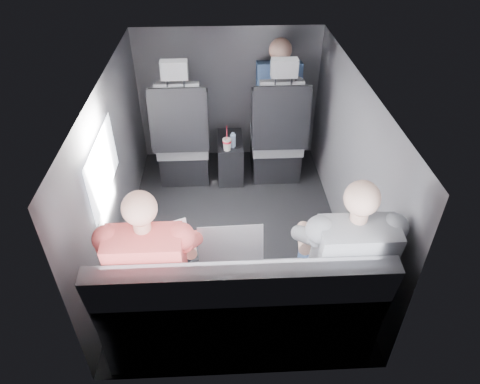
{
  "coord_description": "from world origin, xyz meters",
  "views": [
    {
      "loc": [
        -0.08,
        -2.73,
        2.47
      ],
      "look_at": [
        0.05,
        -0.05,
        0.46
      ],
      "focal_mm": 32.0,
      "sensor_mm": 36.0,
      "label": 1
    }
  ],
  "objects_px": {
    "front_seat_right": "(277,141)",
    "rear_bench": "(240,310)",
    "laptop_silver": "(230,244)",
    "soda_cup": "(227,144)",
    "laptop_white": "(167,239)",
    "center_console": "(230,157)",
    "water_bottle": "(233,140)",
    "laptop_black": "(343,237)",
    "front_seat_left": "(183,143)",
    "passenger_rear_right": "(342,258)",
    "passenger_rear_left": "(154,265)",
    "passenger_front_right": "(278,95)"
  },
  "relations": [
    {
      "from": "soda_cup",
      "to": "laptop_silver",
      "type": "bearing_deg",
      "value": -90.51
    },
    {
      "from": "front_seat_right",
      "to": "rear_bench",
      "type": "relative_size",
      "value": 0.79
    },
    {
      "from": "front_seat_left",
      "to": "passenger_front_right",
      "type": "distance_m",
      "value": 1.02
    },
    {
      "from": "laptop_white",
      "to": "laptop_black",
      "type": "height_order",
      "value": "laptop_black"
    },
    {
      "from": "front_seat_right",
      "to": "water_bottle",
      "type": "xyz_separation_m",
      "value": [
        -0.43,
        -0.09,
        0.07
      ]
    },
    {
      "from": "water_bottle",
      "to": "passenger_rear_right",
      "type": "relative_size",
      "value": 0.12
    },
    {
      "from": "water_bottle",
      "to": "passenger_rear_left",
      "type": "distance_m",
      "value": 1.8
    },
    {
      "from": "front_seat_right",
      "to": "passenger_rear_right",
      "type": "xyz_separation_m",
      "value": [
        0.16,
        -1.81,
        0.24
      ]
    },
    {
      "from": "laptop_silver",
      "to": "center_console",
      "type": "bearing_deg",
      "value": 88.44
    },
    {
      "from": "center_console",
      "to": "soda_cup",
      "type": "height_order",
      "value": "soda_cup"
    },
    {
      "from": "soda_cup",
      "to": "laptop_silver",
      "type": "relative_size",
      "value": 0.64
    },
    {
      "from": "center_console",
      "to": "soda_cup",
      "type": "distance_m",
      "value": 0.32
    },
    {
      "from": "center_console",
      "to": "laptop_black",
      "type": "xyz_separation_m",
      "value": [
        0.67,
        -1.66,
        0.43
      ]
    },
    {
      "from": "center_console",
      "to": "rear_bench",
      "type": "height_order",
      "value": "rear_bench"
    },
    {
      "from": "laptop_silver",
      "to": "laptop_black",
      "type": "xyz_separation_m",
      "value": [
        0.71,
        0.03,
        -0.0
      ]
    },
    {
      "from": "rear_bench",
      "to": "laptop_black",
      "type": "height_order",
      "value": "rear_bench"
    },
    {
      "from": "front_seat_left",
      "to": "laptop_white",
      "type": "relative_size",
      "value": 3.26
    },
    {
      "from": "front_seat_left",
      "to": "laptop_black",
      "type": "relative_size",
      "value": 3.43
    },
    {
      "from": "front_seat_right",
      "to": "rear_bench",
      "type": "bearing_deg",
      "value": -103.31
    },
    {
      "from": "rear_bench",
      "to": "passenger_rear_right",
      "type": "xyz_separation_m",
      "value": [
        0.61,
        0.09,
        0.33
      ]
    },
    {
      "from": "front_seat_right",
      "to": "passenger_front_right",
      "type": "xyz_separation_m",
      "value": [
        0.02,
        0.26,
        0.36
      ]
    },
    {
      "from": "water_bottle",
      "to": "laptop_silver",
      "type": "height_order",
      "value": "laptop_silver"
    },
    {
      "from": "front_seat_left",
      "to": "laptop_black",
      "type": "distance_m",
      "value": 1.98
    },
    {
      "from": "water_bottle",
      "to": "passenger_rear_left",
      "type": "bearing_deg",
      "value": -106.9
    },
    {
      "from": "front_seat_left",
      "to": "water_bottle",
      "type": "distance_m",
      "value": 0.49
    },
    {
      "from": "front_seat_left",
      "to": "laptop_black",
      "type": "xyz_separation_m",
      "value": [
        1.12,
        -1.62,
        0.23
      ]
    },
    {
      "from": "water_bottle",
      "to": "passenger_rear_right",
      "type": "height_order",
      "value": "passenger_rear_right"
    },
    {
      "from": "passenger_rear_right",
      "to": "passenger_front_right",
      "type": "height_order",
      "value": "passenger_front_right"
    },
    {
      "from": "front_seat_left",
      "to": "laptop_white",
      "type": "bearing_deg",
      "value": -89.78
    },
    {
      "from": "soda_cup",
      "to": "laptop_white",
      "type": "height_order",
      "value": "laptop_white"
    },
    {
      "from": "center_console",
      "to": "passenger_rear_left",
      "type": "relative_size",
      "value": 0.39
    },
    {
      "from": "front_seat_left",
      "to": "rear_bench",
      "type": "distance_m",
      "value": 1.96
    },
    {
      "from": "laptop_silver",
      "to": "soda_cup",
      "type": "bearing_deg",
      "value": 89.49
    },
    {
      "from": "center_console",
      "to": "water_bottle",
      "type": "xyz_separation_m",
      "value": [
        0.02,
        -0.13,
        0.27
      ]
    },
    {
      "from": "front_seat_left",
      "to": "laptop_white",
      "type": "height_order",
      "value": "front_seat_left"
    },
    {
      "from": "rear_bench",
      "to": "soda_cup",
      "type": "bearing_deg",
      "value": 91.07
    },
    {
      "from": "passenger_rear_right",
      "to": "passenger_rear_left",
      "type": "bearing_deg",
      "value": 179.98
    },
    {
      "from": "front_seat_left",
      "to": "water_bottle",
      "type": "bearing_deg",
      "value": -11.02
    },
    {
      "from": "center_console",
      "to": "laptop_black",
      "type": "bearing_deg",
      "value": -68.19
    },
    {
      "from": "front_seat_right",
      "to": "laptop_silver",
      "type": "xyz_separation_m",
      "value": [
        -0.5,
        -1.65,
        0.24
      ]
    },
    {
      "from": "water_bottle",
      "to": "passenger_rear_right",
      "type": "distance_m",
      "value": 1.82
    },
    {
      "from": "front_seat_left",
      "to": "center_console",
      "type": "relative_size",
      "value": 2.64
    },
    {
      "from": "laptop_white",
      "to": "laptop_black",
      "type": "relative_size",
      "value": 1.05
    },
    {
      "from": "center_console",
      "to": "passenger_rear_left",
      "type": "height_order",
      "value": "passenger_rear_left"
    },
    {
      "from": "laptop_white",
      "to": "soda_cup",
      "type": "bearing_deg",
      "value": 74.09
    },
    {
      "from": "laptop_black",
      "to": "water_bottle",
      "type": "bearing_deg",
      "value": 112.74
    },
    {
      "from": "water_bottle",
      "to": "laptop_white",
      "type": "relative_size",
      "value": 0.38
    },
    {
      "from": "water_bottle",
      "to": "laptop_white",
      "type": "xyz_separation_m",
      "value": [
        -0.47,
        -1.49,
        0.16
      ]
    },
    {
      "from": "rear_bench",
      "to": "laptop_silver",
      "type": "height_order",
      "value": "rear_bench"
    },
    {
      "from": "water_bottle",
      "to": "passenger_rear_right",
      "type": "bearing_deg",
      "value": -71.06
    }
  ]
}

